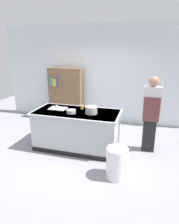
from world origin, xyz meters
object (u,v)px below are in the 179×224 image
at_px(onion, 57,107).
at_px(trash_bin, 117,163).
at_px(mixing_bowl, 71,112).
at_px(juice_cup, 82,107).
at_px(bookshelf, 66,94).
at_px(stock_pot, 91,110).
at_px(person_chef, 151,113).

distance_m(onion, trash_bin, 1.99).
distance_m(mixing_bowl, juice_cup, 0.38).
bearing_deg(mixing_bowl, juice_cup, 69.78).
bearing_deg(onion, bookshelf, 106.46).
bearing_deg(mixing_bowl, stock_pot, 13.40).
bearing_deg(juice_cup, bookshelf, 124.67).
relative_size(stock_pot, person_chef, 0.19).
bearing_deg(mixing_bowl, trash_bin, -32.80).
height_order(stock_pot, mixing_bowl, stock_pot).
distance_m(juice_cup, bookshelf, 1.93).
bearing_deg(trash_bin, stock_pot, 130.40).
bearing_deg(trash_bin, bookshelf, 128.25).
distance_m(trash_bin, bookshelf, 3.48).
relative_size(trash_bin, person_chef, 0.34).
distance_m(juice_cup, trash_bin, 1.65).
bearing_deg(juice_cup, onion, -165.66).
bearing_deg(person_chef, stock_pot, 102.52).
xyz_separation_m(mixing_bowl, juice_cup, (0.13, 0.36, 0.01)).
bearing_deg(trash_bin, person_chef, 66.16).
bearing_deg(person_chef, bookshelf, 57.20).
height_order(onion, juice_cup, juice_cup).
distance_m(juice_cup, person_chef, 1.57).
xyz_separation_m(mixing_bowl, person_chef, (1.70, 0.48, -0.03)).
distance_m(onion, bookshelf, 1.81).
xyz_separation_m(juice_cup, person_chef, (1.57, 0.12, -0.04)).
distance_m(mixing_bowl, person_chef, 1.76).
xyz_separation_m(onion, juice_cup, (0.59, 0.15, -0.01)).
bearing_deg(juice_cup, mixing_bowl, -110.22).
bearing_deg(person_chef, onion, 93.15).
bearing_deg(bookshelf, onion, -73.54).
height_order(stock_pot, juice_cup, stock_pot).
relative_size(mixing_bowl, trash_bin, 0.35).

